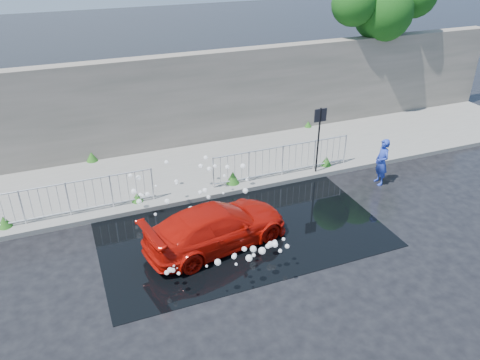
# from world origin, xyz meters

# --- Properties ---
(ground) EXTENTS (90.00, 90.00, 0.00)m
(ground) POSITION_xyz_m (0.00, 0.00, 0.00)
(ground) COLOR black
(ground) RESTS_ON ground
(pavement) EXTENTS (30.00, 4.00, 0.15)m
(pavement) POSITION_xyz_m (0.00, 5.00, 0.07)
(pavement) COLOR slate
(pavement) RESTS_ON ground
(curb) EXTENTS (30.00, 0.25, 0.16)m
(curb) POSITION_xyz_m (0.00, 3.00, 0.08)
(curb) COLOR slate
(curb) RESTS_ON ground
(retaining_wall) EXTENTS (30.00, 0.60, 3.50)m
(retaining_wall) POSITION_xyz_m (0.00, 7.20, 1.90)
(retaining_wall) COLOR #5C584E
(retaining_wall) RESTS_ON pavement
(puddle) EXTENTS (8.00, 5.00, 0.01)m
(puddle) POSITION_xyz_m (0.50, 1.00, 0.01)
(puddle) COLOR black
(puddle) RESTS_ON ground
(sign_post) EXTENTS (0.45, 0.06, 2.50)m
(sign_post) POSITION_xyz_m (4.20, 3.10, 1.72)
(sign_post) COLOR black
(sign_post) RESTS_ON ground
(tree) EXTENTS (4.87, 2.50, 6.16)m
(tree) POSITION_xyz_m (9.57, 7.42, 4.78)
(tree) COLOR #332114
(tree) RESTS_ON ground
(railing_left) EXTENTS (5.05, 0.05, 1.10)m
(railing_left) POSITION_xyz_m (-4.00, 3.35, 0.74)
(railing_left) COLOR silver
(railing_left) RESTS_ON pavement
(railing_right) EXTENTS (5.05, 0.05, 1.10)m
(railing_right) POSITION_xyz_m (3.00, 3.35, 0.74)
(railing_right) COLOR silver
(railing_right) RESTS_ON pavement
(weeds) EXTENTS (12.17, 3.93, 0.43)m
(weeds) POSITION_xyz_m (-0.21, 4.40, 0.33)
(weeds) COLOR #165519
(weeds) RESTS_ON pavement
(water_spray) EXTENTS (3.72, 5.65, 0.98)m
(water_spray) POSITION_xyz_m (-0.28, 1.31, 0.68)
(water_spray) COLOR white
(water_spray) RESTS_ON ground
(red_car) EXTENTS (4.30, 2.43, 1.18)m
(red_car) POSITION_xyz_m (-0.36, 0.54, 0.59)
(red_car) COLOR #AC0F06
(red_car) RESTS_ON ground
(person) EXTENTS (0.47, 0.64, 1.62)m
(person) POSITION_xyz_m (5.93, 1.80, 0.81)
(person) COLOR #2239AE
(person) RESTS_ON ground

